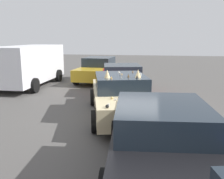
% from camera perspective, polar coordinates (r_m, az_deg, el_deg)
% --- Properties ---
extents(ground_plane, '(60.00, 60.00, 0.00)m').
position_cam_1_polar(ground_plane, '(8.61, 1.98, -5.94)').
color(ground_plane, '#514F4C').
extents(art_car_decorated, '(4.95, 2.91, 1.64)m').
position_cam_1_polar(art_car_decorated, '(8.46, 1.98, -1.35)').
color(art_car_decorated, beige).
rests_on(art_car_decorated, ground).
extents(parked_van_row_back_center, '(5.43, 2.35, 2.18)m').
position_cam_1_polar(parked_van_row_back_center, '(14.35, -18.27, 5.58)').
color(parked_van_row_back_center, silver).
rests_on(parked_van_row_back_center, ground).
extents(parked_sedan_far_right, '(4.23, 2.35, 1.43)m').
position_cam_1_polar(parked_sedan_far_right, '(5.04, 10.84, -10.42)').
color(parked_sedan_far_right, black).
rests_on(parked_sedan_far_right, ground).
extents(parked_sedan_behind_left, '(4.67, 2.19, 1.44)m').
position_cam_1_polar(parked_sedan_behind_left, '(15.33, -3.08, 4.62)').
color(parked_sedan_behind_left, gold).
rests_on(parked_sedan_behind_left, ground).
extents(parked_sedan_behind_right, '(4.49, 2.65, 1.38)m').
position_cam_1_polar(parked_sedan_behind_right, '(11.96, 2.20, 2.52)').
color(parked_sedan_behind_right, red).
rests_on(parked_sedan_behind_right, ground).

